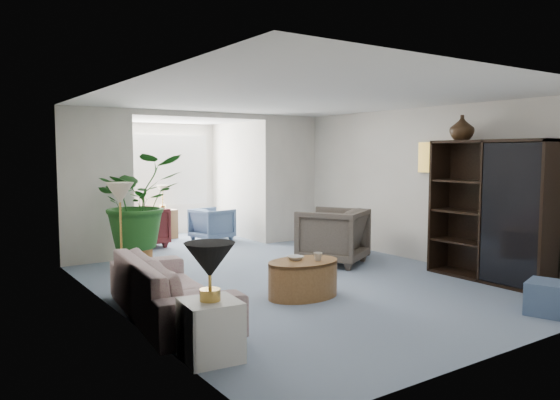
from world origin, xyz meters
TOP-DOWN VIEW (x-y plane):
  - floor at (0.00, 0.00)m, footprint 6.00×6.00m
  - sunroom_floor at (0.00, 4.10)m, footprint 2.60×2.60m
  - back_pier_left at (-1.90, 3.00)m, footprint 1.20×0.12m
  - back_pier_right at (1.90, 3.00)m, footprint 1.20×0.12m
  - back_header at (0.00, 3.00)m, footprint 2.60×0.12m
  - window_pane at (0.00, 5.18)m, footprint 2.20×0.02m
  - window_blinds at (0.00, 5.15)m, footprint 2.20×0.02m
  - framed_picture at (2.46, -0.10)m, footprint 0.04×0.50m
  - sofa at (-2.07, -0.31)m, footprint 1.10×2.30m
  - end_table at (-2.27, -1.66)m, footprint 0.52×0.52m
  - table_lamp at (-2.27, -1.66)m, footprint 0.44×0.44m
  - floor_lamp at (-2.11, 1.19)m, footprint 0.36×0.36m
  - coffee_table at (-0.40, -0.49)m, footprint 0.97×0.97m
  - coffee_bowl at (-0.45, -0.39)m, footprint 0.20×0.20m
  - coffee_cup at (-0.25, -0.59)m, footprint 0.11×0.11m
  - wingback_chair at (1.18, 0.83)m, footprint 1.32×1.33m
  - side_table_dark at (1.88, 1.13)m, footprint 0.53×0.45m
  - entertainment_cabinet at (2.23, -1.27)m, footprint 0.47×1.76m
  - cabinet_urn at (2.23, -0.77)m, footprint 0.35×0.35m
  - ottoman at (1.41, -2.61)m, footprint 0.57×0.57m
  - plant_pot at (-1.51, 2.23)m, footprint 0.40×0.40m
  - house_plant at (-1.51, 2.23)m, footprint 1.30×1.12m
  - sunroom_chair_blue at (0.63, 3.96)m, footprint 0.83×0.82m
  - sunroom_chair_maroon at (-0.87, 3.96)m, footprint 0.96×0.94m
  - sunroom_table at (-0.12, 4.71)m, footprint 0.55×0.46m
  - shelf_clutter at (2.18, -1.65)m, footprint 0.30×0.53m

SIDE VIEW (x-z plane):
  - floor at x=0.00m, z-range 0.00..0.00m
  - sunroom_floor at x=0.00m, z-range 0.00..0.00m
  - plant_pot at x=-1.51m, z-range 0.00..0.32m
  - ottoman at x=1.41m, z-range 0.00..0.36m
  - coffee_table at x=-0.40m, z-range 0.00..0.45m
  - end_table at x=-2.27m, z-range 0.00..0.52m
  - side_table_dark at x=1.88m, z-range 0.00..0.57m
  - sunroom_table at x=-0.12m, z-range 0.00..0.60m
  - sofa at x=-2.07m, z-range 0.00..0.65m
  - sunroom_chair_blue at x=0.63m, z-range 0.00..0.66m
  - sunroom_chair_maroon at x=-0.87m, z-range 0.00..0.76m
  - wingback_chair at x=1.18m, z-range 0.00..0.89m
  - coffee_bowl at x=-0.45m, z-range 0.45..0.50m
  - coffee_cup at x=-0.25m, z-range 0.45..0.55m
  - table_lamp at x=-2.27m, z-range 0.72..1.02m
  - entertainment_cabinet at x=2.23m, z-range 0.00..1.95m
  - house_plant at x=-1.51m, z-range 0.32..1.76m
  - shelf_clutter at x=2.18m, z-range 0.56..1.62m
  - back_pier_left at x=-1.90m, z-range 0.00..2.50m
  - back_pier_right at x=1.90m, z-range 0.00..2.50m
  - floor_lamp at x=-2.11m, z-range 1.11..1.39m
  - window_pane at x=0.00m, z-range 0.65..2.15m
  - window_blinds at x=0.00m, z-range 0.65..2.15m
  - framed_picture at x=2.46m, z-range 1.50..1.90m
  - cabinet_urn at x=2.23m, z-range 1.95..2.31m
  - back_header at x=0.00m, z-range 2.40..2.50m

